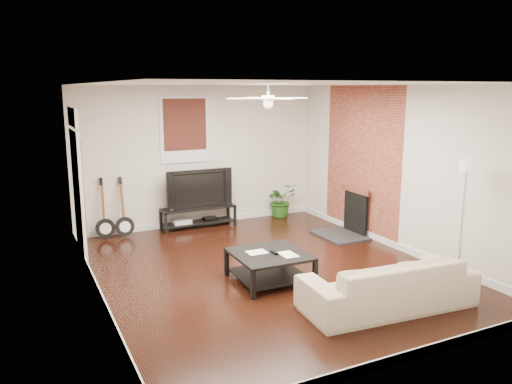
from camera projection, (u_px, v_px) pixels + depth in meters
room at (268, 180)px, 7.46m from camera, size 5.01×6.01×2.81m
brick_accent at (361, 161)px, 9.41m from camera, size 0.02×2.20×2.80m
fireplace at (347, 212)px, 9.48m from camera, size 0.80×1.10×0.92m
window_back at (185, 130)px, 9.84m from camera, size 1.00×0.06×1.30m
door_left at (78, 183)px, 8.11m from camera, size 0.08×1.00×2.50m
tv_stand at (199, 217)px, 10.10m from camera, size 1.50×0.40×0.42m
tv at (197, 188)px, 9.99m from camera, size 1.34×0.18×0.77m
coffee_table at (269, 267)px, 7.25m from camera, size 1.03×1.03×0.43m
sofa at (388, 283)px, 6.36m from camera, size 2.28×1.04×0.65m
floor_lamp at (462, 224)px, 6.91m from camera, size 0.32×0.32×1.81m
potted_plant at (281, 200)px, 10.91m from camera, size 0.73×0.65×0.74m
guitar_left at (104, 209)px, 9.21m from camera, size 0.39×0.30×1.15m
guitar_right at (124, 207)px, 9.34m from camera, size 0.37×0.27×1.15m
ceiling_fan at (268, 98)px, 7.22m from camera, size 1.24×1.24×0.32m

